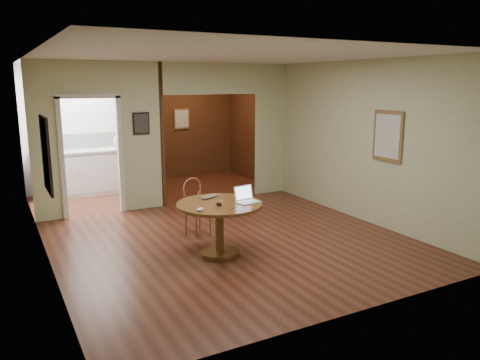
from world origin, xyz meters
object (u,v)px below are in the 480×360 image
dining_table (219,217)px  chair (196,203)px  open_laptop (246,197)px  closed_laptop (212,197)px

dining_table → chair: (0.06, 0.97, -0.05)m
chair → open_laptop: size_ratio=2.69×
open_laptop → dining_table: bearing=156.0°
dining_table → closed_laptop: closed_laptop is taller
dining_table → closed_laptop: bearing=83.8°
chair → open_laptop: bearing=-87.5°
dining_table → open_laptop: bearing=-14.5°
dining_table → closed_laptop: size_ratio=3.84×
chair → open_laptop: 1.15m
chair → closed_laptop: chair is taller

